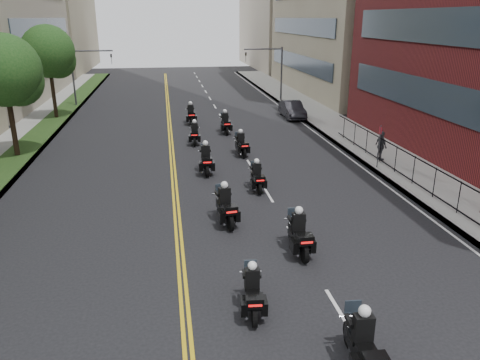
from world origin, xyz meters
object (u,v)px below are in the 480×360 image
object	(u,v)px
motorcycle_10	(191,115)
motorcycle_1	(363,348)
motorcycle_7	(241,145)
motorcycle_4	(226,207)
motorcycle_5	(257,178)
parked_sedan	(292,110)
motorcycle_3	(299,235)
motorcycle_6	(206,160)
motorcycle_9	(225,124)
pedestrian_c	(381,146)
motorcycle_8	(195,134)
motorcycle_2	(252,293)

from	to	relation	value
motorcycle_10	motorcycle_1	bearing A→B (deg)	-85.86
motorcycle_7	motorcycle_1	bearing A→B (deg)	-96.23
motorcycle_4	motorcycle_5	xyz separation A→B (m)	(2.14, 3.84, -0.08)
motorcycle_4	parked_sedan	xyz separation A→B (m)	(8.78, 21.44, 0.00)
motorcycle_1	parked_sedan	xyz separation A→B (m)	(6.57, 30.97, 0.01)
motorcycle_3	motorcycle_6	bearing A→B (deg)	104.43
motorcycle_7	motorcycle_10	distance (m)	10.34
motorcycle_5	motorcycle_9	xyz separation A→B (m)	(0.02, 12.77, 0.07)
motorcycle_7	motorcycle_10	size ratio (longest dim) A/B	0.91
motorcycle_9	pedestrian_c	bearing A→B (deg)	-48.52
motorcycle_5	pedestrian_c	xyz separation A→B (m)	(8.44, 3.60, 0.39)
parked_sedan	motorcycle_9	bearing A→B (deg)	-143.20
motorcycle_5	motorcycle_3	bearing A→B (deg)	-87.57
motorcycle_1	motorcycle_3	size ratio (longest dim) A/B	1.02
motorcycle_8	motorcycle_7	bearing A→B (deg)	-45.36
motorcycle_4	motorcycle_5	bearing A→B (deg)	54.07
motorcycle_10	motorcycle_3	bearing A→B (deg)	-84.14
motorcycle_4	parked_sedan	distance (m)	23.16
motorcycle_4	motorcycle_2	bearing A→B (deg)	-97.22
motorcycle_4	motorcycle_9	size ratio (longest dim) A/B	1.03
motorcycle_1	motorcycle_6	xyz separation A→B (m)	(-2.41, 16.61, 0.01)
motorcycle_8	motorcycle_2	bearing A→B (deg)	-83.96
motorcycle_2	pedestrian_c	distance (m)	17.59
motorcycle_8	pedestrian_c	bearing A→B (deg)	-24.66
motorcycle_4	motorcycle_9	xyz separation A→B (m)	(2.16, 16.61, -0.02)
parked_sedan	pedestrian_c	xyz separation A→B (m)	(1.80, -13.99, 0.31)
motorcycle_2	motorcycle_4	xyz separation A→B (m)	(0.04, 6.57, 0.09)
pedestrian_c	motorcycle_10	bearing A→B (deg)	31.26
motorcycle_7	motorcycle_2	bearing A→B (deg)	-103.87
motorcycle_1	motorcycle_7	xyz separation A→B (m)	(0.17, 19.90, -0.06)
motorcycle_3	parked_sedan	bearing A→B (deg)	75.57
motorcycle_9	parked_sedan	xyz separation A→B (m)	(6.62, 4.82, 0.02)
motorcycle_5	motorcycle_7	distance (m)	6.52
motorcycle_2	motorcycle_4	distance (m)	6.57
motorcycle_2	pedestrian_c	xyz separation A→B (m)	(10.62, 14.01, 0.40)
motorcycle_5	motorcycle_6	bearing A→B (deg)	126.30
motorcycle_8	parked_sedan	distance (m)	11.99
motorcycle_6	motorcycle_9	size ratio (longest dim) A/B	1.03
motorcycle_3	pedestrian_c	bearing A→B (deg)	52.36
motorcycle_9	motorcycle_10	xyz separation A→B (m)	(-2.41, 3.75, 0.02)
motorcycle_6	parked_sedan	distance (m)	16.94
motorcycle_6	motorcycle_10	world-z (taller)	motorcycle_6
motorcycle_6	motorcycle_8	bearing A→B (deg)	92.44
motorcycle_3	motorcycle_9	size ratio (longest dim) A/B	1.00
motorcycle_9	pedestrian_c	world-z (taller)	pedestrian_c
motorcycle_3	parked_sedan	size ratio (longest dim) A/B	0.55
motorcycle_4	motorcycle_7	bearing A→B (deg)	70.25
motorcycle_5	motorcycle_6	world-z (taller)	motorcycle_6
motorcycle_5	motorcycle_6	xyz separation A→B (m)	(-2.34, 3.23, 0.09)
motorcycle_3	motorcycle_1	bearing A→B (deg)	-91.47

